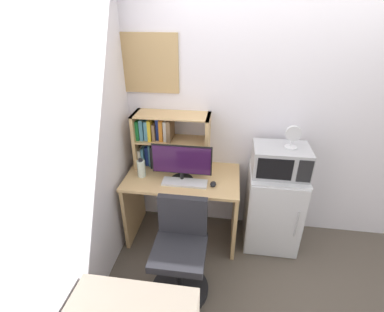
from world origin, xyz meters
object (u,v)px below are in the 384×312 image
at_px(water_bottle, 141,168).
at_px(keyboard, 185,183).
at_px(mini_fridge, 272,208).
at_px(desk_chair, 180,254).
at_px(computer_mouse, 213,184).
at_px(monitor, 182,162).
at_px(desk_fan, 293,136).
at_px(hutch_bookshelf, 162,139).
at_px(microwave, 280,160).
at_px(wall_corkboard, 143,64).

bearing_deg(water_bottle, keyboard, -9.42).
xyz_separation_m(mini_fridge, desk_chair, (-0.84, -0.70, -0.04)).
distance_m(water_bottle, desk_chair, 0.90).
bearing_deg(computer_mouse, water_bottle, 174.15).
relative_size(monitor, desk_fan, 2.63).
bearing_deg(computer_mouse, monitor, 169.70).
xyz_separation_m(hutch_bookshelf, microwave, (1.17, -0.14, -0.08)).
relative_size(mini_fridge, desk_fan, 3.94).
bearing_deg(microwave, desk_chair, -140.02).
distance_m(microwave, desk_chair, 1.25).
height_order(desk_fan, wall_corkboard, wall_corkboard).
bearing_deg(hutch_bookshelf, wall_corkboard, 145.76).
xyz_separation_m(computer_mouse, desk_fan, (0.68, 0.18, 0.45)).
relative_size(keyboard, microwave, 0.83).
distance_m(desk_fan, wall_corkboard, 1.54).
height_order(microwave, desk_chair, microwave).
xyz_separation_m(desk_fan, desk_chair, (-0.91, -0.70, -0.85)).
xyz_separation_m(computer_mouse, water_bottle, (-0.72, 0.07, 0.07)).
bearing_deg(desk_chair, microwave, 39.98).
height_order(monitor, computer_mouse, monitor).
relative_size(water_bottle, microwave, 0.37).
height_order(monitor, desk_fan, desk_fan).
xyz_separation_m(microwave, desk_fan, (0.07, -0.01, 0.25)).
distance_m(keyboard, microwave, 0.93).
relative_size(desk_fan, wall_corkboard, 0.32).
distance_m(monitor, keyboard, 0.20).
xyz_separation_m(keyboard, computer_mouse, (0.27, 0.00, 0.01)).
xyz_separation_m(hutch_bookshelf, keyboard, (0.29, -0.33, -0.29)).
bearing_deg(mini_fridge, microwave, 89.76).
height_order(keyboard, microwave, microwave).
relative_size(desk_fan, desk_chair, 0.25).
bearing_deg(wall_corkboard, desk_fan, -10.57).
bearing_deg(computer_mouse, desk_chair, -113.98).
bearing_deg(mini_fridge, wall_corkboard, 168.97).
distance_m(monitor, microwave, 0.93).
height_order(hutch_bookshelf, computer_mouse, hutch_bookshelf).
bearing_deg(desk_fan, microwave, 175.85).
bearing_deg(wall_corkboard, mini_fridge, -11.03).
distance_m(computer_mouse, desk_fan, 0.84).
bearing_deg(desk_chair, keyboard, 94.92).
bearing_deg(keyboard, computer_mouse, 0.03).
bearing_deg(mini_fridge, water_bottle, -175.14).
distance_m(computer_mouse, water_bottle, 0.72).
xyz_separation_m(computer_mouse, desk_chair, (-0.23, -0.51, -0.40)).
relative_size(computer_mouse, microwave, 0.17).
height_order(computer_mouse, microwave, microwave).
xyz_separation_m(mini_fridge, desk_fan, (0.07, -0.00, 0.82)).
xyz_separation_m(monitor, keyboard, (0.04, -0.06, -0.19)).
bearing_deg(monitor, hutch_bookshelf, 132.43).
bearing_deg(wall_corkboard, keyboard, -44.39).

